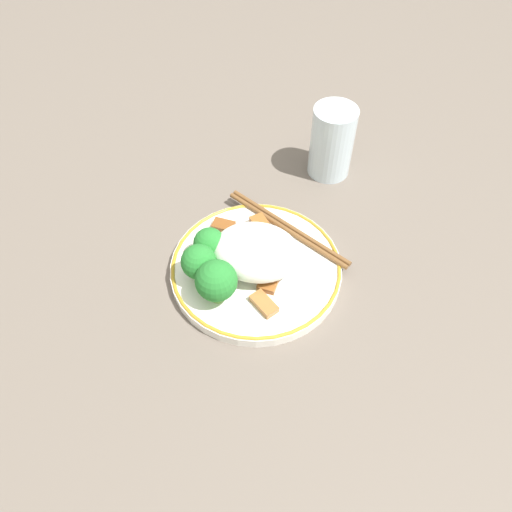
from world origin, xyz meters
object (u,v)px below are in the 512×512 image
at_px(broccoli_back_center, 199,262).
at_px(broccoli_back_right, 216,281).
at_px(broccoli_back_left, 210,242).
at_px(drinking_glass, 332,142).
at_px(chopsticks, 287,228).
at_px(plate, 256,268).

bearing_deg(broccoli_back_center, broccoli_back_right, -41.40).
relative_size(broccoli_back_left, broccoli_back_right, 0.82).
distance_m(broccoli_back_left, drinking_glass, 0.26).
bearing_deg(broccoli_back_right, drinking_glass, 68.72).
bearing_deg(broccoli_back_right, broccoli_back_left, 111.63).
bearing_deg(drinking_glass, broccoli_back_center, -118.41).
xyz_separation_m(chopsticks, drinking_glass, (0.04, 0.15, 0.04)).
bearing_deg(broccoli_back_center, broccoli_back_left, 83.27).
xyz_separation_m(broccoli_back_left, drinking_glass, (0.14, 0.22, 0.01)).
xyz_separation_m(broccoli_back_right, chopsticks, (0.07, 0.13, -0.03)).
relative_size(broccoli_back_left, broccoli_back_center, 0.91).
height_order(broccoli_back_left, drinking_glass, drinking_glass).
relative_size(plate, chopsticks, 1.22).
bearing_deg(plate, drinking_glass, 71.80).
distance_m(broccoli_back_right, drinking_glass, 0.31).
height_order(plate, broccoli_back_right, broccoli_back_right).
xyz_separation_m(plate, chopsticks, (0.03, 0.07, 0.01)).
distance_m(broccoli_back_center, broccoli_back_right, 0.04).
relative_size(broccoli_back_left, chopsticks, 0.28).
height_order(plate, broccoli_back_left, broccoli_back_left).
bearing_deg(chopsticks, broccoli_back_right, -117.25).
height_order(plate, drinking_glass, drinking_glass).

